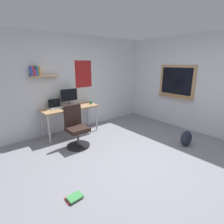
{
  "coord_description": "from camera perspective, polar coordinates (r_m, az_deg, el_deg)",
  "views": [
    {
      "loc": [
        -2.34,
        -2.06,
        1.87
      ],
      "look_at": [
        -0.04,
        0.73,
        0.85
      ],
      "focal_mm": 28.28,
      "sensor_mm": 36.0,
      "label": 1
    }
  ],
  "objects": [
    {
      "name": "wall_back",
      "position": [
        5.11,
        -12.27,
        9.02
      ],
      "size": [
        5.0,
        0.3,
        2.6
      ],
      "color": "silver",
      "rests_on": "ground"
    },
    {
      "name": "keyboard",
      "position": [
        4.64,
        -13.83,
        1.35
      ],
      "size": [
        0.37,
        0.13,
        0.02
      ],
      "primitive_type": "cube",
      "color": "black",
      "rests_on": "desk"
    },
    {
      "name": "office_chair",
      "position": [
        4.11,
        -11.5,
        -5.44
      ],
      "size": [
        0.52,
        0.52,
        0.95
      ],
      "color": "black",
      "rests_on": "ground"
    },
    {
      "name": "laptop",
      "position": [
        4.72,
        -17.79,
        1.84
      ],
      "size": [
        0.31,
        0.21,
        0.23
      ],
      "color": "#ADAFB5",
      "rests_on": "desk"
    },
    {
      "name": "coffee_mug",
      "position": [
        5.01,
        -6.82,
        3.17
      ],
      "size": [
        0.08,
        0.08,
        0.09
      ],
      "primitive_type": "cylinder",
      "color": "#338C4C",
      "rests_on": "desk"
    },
    {
      "name": "ground_plane",
      "position": [
        3.63,
        8.09,
        -15.4
      ],
      "size": [
        5.2,
        5.2,
        0.0
      ],
      "primitive_type": "plane",
      "color": "gray",
      "rests_on": "ground"
    },
    {
      "name": "monitor_primary",
      "position": [
        4.78,
        -13.71,
        4.95
      ],
      "size": [
        0.46,
        0.17,
        0.46
      ],
      "color": "#38383D",
      "rests_on": "desk"
    },
    {
      "name": "wall_right",
      "position": [
        5.25,
        27.02,
        7.83
      ],
      "size": [
        0.22,
        5.0,
        2.6
      ],
      "color": "silver",
      "rests_on": "ground"
    },
    {
      "name": "desk",
      "position": [
        4.76,
        -13.35,
        0.61
      ],
      "size": [
        1.47,
        0.57,
        0.74
      ],
      "color": "tan",
      "rests_on": "ground"
    },
    {
      "name": "book_stack_on_floor",
      "position": [
        2.83,
        -12.1,
        -25.38
      ],
      "size": [
        0.23,
        0.18,
        0.05
      ],
      "color": "#C63833",
      "rests_on": "ground"
    },
    {
      "name": "computer_mouse",
      "position": [
        4.76,
        -10.82,
        1.98
      ],
      "size": [
        0.1,
        0.06,
        0.03
      ],
      "primitive_type": "ellipsoid",
      "color": "#262628",
      "rests_on": "desk"
    },
    {
      "name": "backpack",
      "position": [
        4.47,
        22.86,
        -7.85
      ],
      "size": [
        0.32,
        0.22,
        0.35
      ],
      "primitive_type": "ellipsoid",
      "color": "#1E2333",
      "rests_on": "ground"
    }
  ]
}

